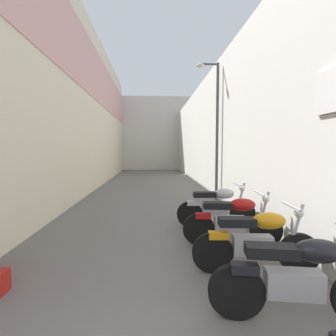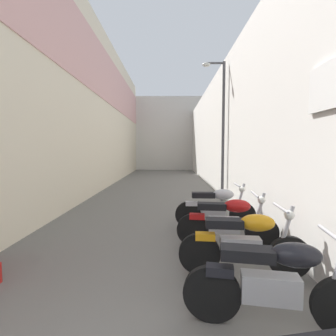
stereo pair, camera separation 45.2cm
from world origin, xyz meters
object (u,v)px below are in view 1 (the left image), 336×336
object	(u,v)px
motorcycle_fourth	(233,219)
street_lamp	(215,121)
motorcycle_second	(300,277)
motorcycle_fifth	(217,205)
motorcycle_third	(257,240)

from	to	relation	value
motorcycle_fourth	street_lamp	size ratio (longest dim) A/B	0.38
motorcycle_second	motorcycle_fourth	xyz separation A→B (m)	(0.00, 2.16, 0.00)
motorcycle_fifth	motorcycle_third	bearing A→B (deg)	-90.00
motorcycle_fourth	motorcycle_fifth	size ratio (longest dim) A/B	1.00
motorcycle_fourth	motorcycle_fifth	bearing A→B (deg)	90.00
motorcycle_second	motorcycle_third	world-z (taller)	same
motorcycle_fourth	motorcycle_fifth	xyz separation A→B (m)	(0.00, 1.19, 0.00)
motorcycle_second	motorcycle_third	distance (m)	1.08
motorcycle_second	motorcycle_third	size ratio (longest dim) A/B	0.99
motorcycle_fourth	street_lamp	xyz separation A→B (m)	(0.70, 4.30, 2.30)
motorcycle_third	street_lamp	bearing A→B (deg)	82.56
motorcycle_second	motorcycle_fourth	distance (m)	2.16
motorcycle_fourth	street_lamp	distance (m)	4.92
motorcycle_fifth	street_lamp	bearing A→B (deg)	77.27
motorcycle_third	street_lamp	world-z (taller)	street_lamp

